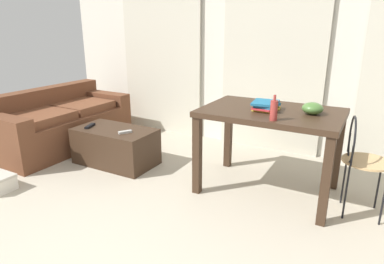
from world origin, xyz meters
The scene contains 12 objects.
ground_plane centered at (0.00, 1.14, 0.00)m, with size 7.38×7.38×0.00m, color #B2A893.
wall_back centered at (0.00, 3.08, 1.24)m, with size 6.21×0.10×2.49m, color silver.
curtains centered at (0.00, 2.99, 1.04)m, with size 4.42×0.03×2.08m.
couch centered at (-2.39, 1.80, 0.30)m, with size 0.87×1.76×0.73m.
coffee_table centered at (-1.36, 1.68, 0.20)m, with size 0.90×0.51×0.41m.
craft_table centered at (0.35, 1.87, 0.68)m, with size 1.22×0.82×0.79m.
wire_chair centered at (1.10, 1.83, 0.53)m, with size 0.39×0.40×0.84m.
bottle_near centered at (0.46, 1.54, 0.88)m, with size 0.06×0.06×0.21m.
bowl centered at (0.69, 1.89, 0.84)m, with size 0.18×0.18×0.10m, color #477033.
book_stack centered at (0.30, 1.84, 0.83)m, with size 0.24×0.27×0.08m.
tv_remote_primary centered at (-1.65, 1.61, 0.42)m, with size 0.04×0.18×0.02m, color black.
tv_remote_secondary centered at (-1.15, 1.62, 0.42)m, with size 0.04×0.14×0.03m, color #B7B7B2.
Camera 1 is at (1.16, -1.07, 1.53)m, focal length 31.82 mm.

